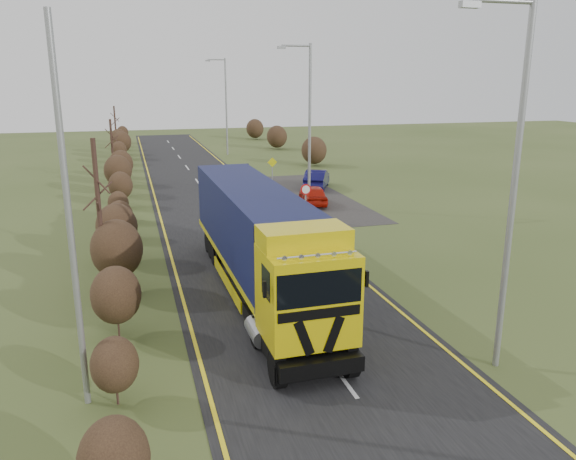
# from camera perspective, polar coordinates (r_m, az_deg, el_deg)

# --- Properties ---
(ground) EXTENTS (160.00, 160.00, 0.00)m
(ground) POSITION_cam_1_polar(r_m,az_deg,el_deg) (19.99, 0.89, -8.82)
(ground) COLOR #3D4C20
(ground) RESTS_ON ground
(road) EXTENTS (8.00, 120.00, 0.02)m
(road) POSITION_cam_1_polar(r_m,az_deg,el_deg) (29.14, -4.80, -1.11)
(road) COLOR black
(road) RESTS_ON ground
(layby) EXTENTS (6.00, 18.00, 0.02)m
(layby) POSITION_cam_1_polar(r_m,az_deg,el_deg) (40.13, 1.53, 3.42)
(layby) COLOR #2A2725
(layby) RESTS_ON ground
(lane_markings) EXTENTS (7.52, 116.00, 0.01)m
(lane_markings) POSITION_cam_1_polar(r_m,az_deg,el_deg) (28.85, -4.68, -1.23)
(lane_markings) COLOR yellow
(lane_markings) RESTS_ON road
(hedgerow) EXTENTS (2.24, 102.04, 6.05)m
(hedgerow) POSITION_cam_1_polar(r_m,az_deg,el_deg) (26.21, -16.92, 0.09)
(hedgerow) COLOR black
(hedgerow) RESTS_ON ground
(lorry) EXTENTS (2.90, 14.94, 4.16)m
(lorry) POSITION_cam_1_polar(r_m,az_deg,el_deg) (21.26, -3.08, -0.61)
(lorry) COLOR black
(lorry) RESTS_ON ground
(car_red_hatchback) EXTENTS (2.14, 4.04, 1.31)m
(car_red_hatchback) POSITION_cam_1_polar(r_m,az_deg,el_deg) (37.49, 2.57, 3.58)
(car_red_hatchback) COLOR #AB1608
(car_red_hatchback) RESTS_ON ground
(car_blue_sedan) EXTENTS (3.29, 4.60, 1.44)m
(car_blue_sedan) POSITION_cam_1_polar(r_m,az_deg,el_deg) (43.27, 2.94, 5.21)
(car_blue_sedan) COLOR #0B0A39
(car_blue_sedan) RESTS_ON ground
(streetlight_near) EXTENTS (2.14, 0.20, 10.10)m
(streetlight_near) POSITION_cam_1_polar(r_m,az_deg,el_deg) (16.14, 21.69, 5.12)
(streetlight_near) COLOR gray
(streetlight_near) RESTS_ON ground
(streetlight_mid) EXTENTS (2.16, 0.20, 10.23)m
(streetlight_mid) POSITION_cam_1_polar(r_m,az_deg,el_deg) (35.78, 2.00, 11.16)
(streetlight_mid) COLOR gray
(streetlight_mid) RESTS_ON ground
(streetlight_far) EXTENTS (2.18, 0.21, 10.32)m
(streetlight_far) POSITION_cam_1_polar(r_m,az_deg,el_deg) (62.77, -6.44, 12.78)
(streetlight_far) COLOR gray
(streetlight_far) RESTS_ON ground
(left_pole) EXTENTS (0.16, 0.16, 9.59)m
(left_pole) POSITION_cam_1_polar(r_m,az_deg,el_deg) (14.26, -21.32, 0.66)
(left_pole) COLOR gray
(left_pole) RESTS_ON ground
(speed_sign) EXTENTS (0.63, 0.10, 2.28)m
(speed_sign) POSITION_cam_1_polar(r_m,az_deg,el_deg) (32.50, 1.81, 3.49)
(speed_sign) COLOR gray
(speed_sign) RESTS_ON ground
(warning_board) EXTENTS (0.79, 0.11, 2.07)m
(warning_board) POSITION_cam_1_polar(r_m,az_deg,el_deg) (45.45, -1.60, 6.40)
(warning_board) COLOR gray
(warning_board) RESTS_ON ground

